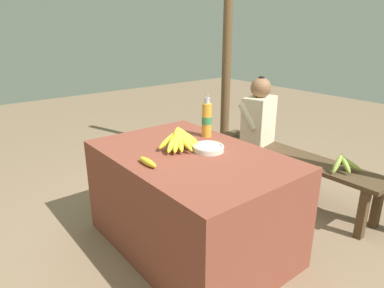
# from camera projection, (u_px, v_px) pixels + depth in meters

# --- Properties ---
(ground_plane) EXTENTS (12.00, 12.00, 0.00)m
(ground_plane) POSITION_uv_depth(u_px,v_px,m) (191.00, 244.00, 2.52)
(ground_plane) COLOR #846B51
(market_counter) EXTENTS (1.38, 0.93, 0.72)m
(market_counter) POSITION_uv_depth(u_px,v_px,m) (191.00, 201.00, 2.40)
(market_counter) COLOR brown
(market_counter) RESTS_ON ground_plane
(banana_bunch_ripe) EXTENTS (0.22, 0.33, 0.17)m
(banana_bunch_ripe) POSITION_uv_depth(u_px,v_px,m) (180.00, 139.00, 2.32)
(banana_bunch_ripe) COLOR #4C381E
(banana_bunch_ripe) RESTS_ON market_counter
(serving_bowl) EXTENTS (0.21, 0.21, 0.04)m
(serving_bowl) POSITION_uv_depth(u_px,v_px,m) (208.00, 148.00, 2.32)
(serving_bowl) COLOR silver
(serving_bowl) RESTS_ON market_counter
(water_bottle) EXTENTS (0.08, 0.08, 0.33)m
(water_bottle) POSITION_uv_depth(u_px,v_px,m) (207.00, 119.00, 2.59)
(water_bottle) COLOR gold
(water_bottle) RESTS_ON market_counter
(loose_banana_front) EXTENTS (0.18, 0.04, 0.04)m
(loose_banana_front) POSITION_uv_depth(u_px,v_px,m) (148.00, 162.00, 2.08)
(loose_banana_front) COLOR yellow
(loose_banana_front) RESTS_ON market_counter
(wooden_bench) EXTENTS (1.69, 0.32, 0.43)m
(wooden_bench) POSITION_uv_depth(u_px,v_px,m) (290.00, 161.00, 3.10)
(wooden_bench) COLOR #4C3823
(wooden_bench) RESTS_ON ground_plane
(seated_vendor) EXTENTS (0.45, 0.42, 1.09)m
(seated_vendor) POSITION_uv_depth(u_px,v_px,m) (254.00, 123.00, 3.30)
(seated_vendor) COLOR #473828
(seated_vendor) RESTS_ON ground_plane
(banana_bunch_green) EXTENTS (0.18, 0.29, 0.15)m
(banana_bunch_green) POSITION_uv_depth(u_px,v_px,m) (344.00, 163.00, 2.69)
(banana_bunch_green) COLOR #4C381E
(banana_bunch_green) RESTS_ON wooden_bench
(support_post_near) EXTENTS (0.10, 0.10, 2.63)m
(support_post_near) POSITION_uv_depth(u_px,v_px,m) (227.00, 45.00, 3.75)
(support_post_near) COLOR brown
(support_post_near) RESTS_ON ground_plane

